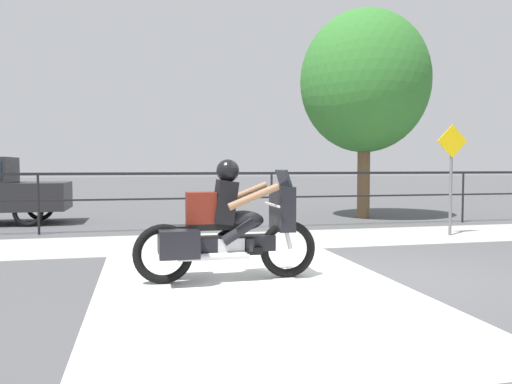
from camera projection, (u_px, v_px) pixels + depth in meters
ground_plane at (373, 276)px, 6.61m from camera, size 120.00×120.00×0.00m
sidewalk_band at (295, 239)px, 9.92m from camera, size 44.00×2.40×0.01m
crosswalk_band at (251, 286)px, 6.03m from camera, size 3.66×6.00×0.01m
fence_railing at (272, 184)px, 11.66m from camera, size 36.00×0.05×1.32m
motorcycle at (226, 227)px, 6.32m from camera, size 2.35×0.76×1.54m
street_sign at (451, 166)px, 10.36m from camera, size 0.69×0.06×2.32m
tree_behind_sign at (365, 82)px, 13.75m from camera, size 3.55×3.55×5.74m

